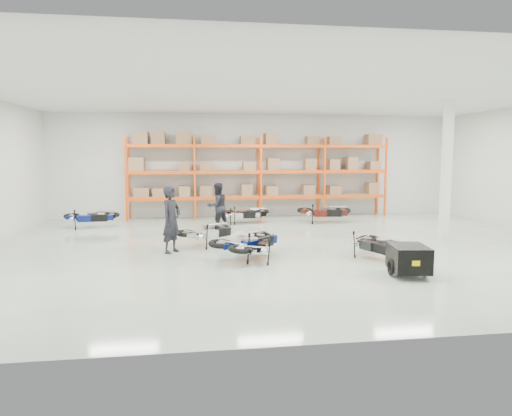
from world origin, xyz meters
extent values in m
plane|color=silver|center=(0.00, 0.00, 0.00)|extent=(18.00, 18.00, 0.00)
plane|color=white|center=(0.00, 0.00, 4.50)|extent=(18.00, 18.00, 0.00)
plane|color=silver|center=(0.00, 7.00, 2.25)|extent=(18.00, 0.00, 18.00)
plane|color=silver|center=(0.00, -7.00, 2.25)|extent=(18.00, 0.00, 18.00)
cube|color=#FF510D|center=(-5.60, 6.00, 1.75)|extent=(0.08, 0.08, 3.50)
cube|color=#FF510D|center=(-5.60, 6.90, 1.75)|extent=(0.08, 0.08, 3.50)
cube|color=#FF510D|center=(-2.80, 6.00, 1.75)|extent=(0.08, 0.08, 3.50)
cube|color=#FF510D|center=(-2.80, 6.90, 1.75)|extent=(0.08, 0.08, 3.50)
cube|color=#FF510D|center=(0.00, 6.00, 1.75)|extent=(0.08, 0.08, 3.50)
cube|color=#FF510D|center=(0.00, 6.90, 1.75)|extent=(0.08, 0.08, 3.50)
cube|color=#FF510D|center=(2.80, 6.00, 1.75)|extent=(0.08, 0.08, 3.50)
cube|color=#FF510D|center=(2.80, 6.90, 1.75)|extent=(0.08, 0.08, 3.50)
cube|color=#FF510D|center=(5.60, 6.00, 1.75)|extent=(0.08, 0.08, 3.50)
cube|color=#FF510D|center=(5.60, 6.90, 1.75)|extent=(0.08, 0.08, 3.50)
cube|color=#FF510D|center=(-4.20, 6.00, 0.90)|extent=(2.70, 0.08, 0.12)
cube|color=#FF510D|center=(-4.20, 6.90, 0.90)|extent=(2.70, 0.08, 0.12)
cube|color=#AA7A57|center=(-4.20, 6.45, 0.97)|extent=(2.68, 0.88, 0.02)
cube|color=#AA7A57|center=(-4.20, 6.45, 1.20)|extent=(2.40, 0.70, 0.44)
cube|color=#FF510D|center=(-1.40, 6.00, 0.90)|extent=(2.70, 0.08, 0.12)
cube|color=#FF510D|center=(-1.40, 6.90, 0.90)|extent=(2.70, 0.08, 0.12)
cube|color=#AA7A57|center=(-1.40, 6.45, 0.97)|extent=(2.68, 0.88, 0.02)
cube|color=#AA7A57|center=(-1.40, 6.45, 1.20)|extent=(2.40, 0.70, 0.44)
cube|color=#FF510D|center=(1.40, 6.00, 0.90)|extent=(2.70, 0.08, 0.12)
cube|color=#FF510D|center=(1.40, 6.90, 0.90)|extent=(2.70, 0.08, 0.12)
cube|color=#AA7A57|center=(1.40, 6.45, 0.97)|extent=(2.68, 0.88, 0.02)
cube|color=#AA7A57|center=(1.40, 6.45, 1.20)|extent=(2.40, 0.70, 0.44)
cube|color=#FF510D|center=(4.20, 6.00, 0.90)|extent=(2.70, 0.08, 0.12)
cube|color=#FF510D|center=(4.20, 6.90, 0.90)|extent=(2.70, 0.08, 0.12)
cube|color=#AA7A57|center=(4.20, 6.45, 0.97)|extent=(2.68, 0.88, 0.02)
cube|color=#AA7A57|center=(4.20, 6.45, 1.20)|extent=(2.40, 0.70, 0.44)
cube|color=#FF510D|center=(-4.20, 6.00, 2.00)|extent=(2.70, 0.08, 0.12)
cube|color=#FF510D|center=(-4.20, 6.90, 2.00)|extent=(2.70, 0.08, 0.12)
cube|color=#AA7A57|center=(-4.20, 6.45, 2.07)|extent=(2.68, 0.88, 0.02)
cube|color=#AA7A57|center=(-4.20, 6.45, 2.30)|extent=(2.40, 0.70, 0.44)
cube|color=#FF510D|center=(-1.40, 6.00, 2.00)|extent=(2.70, 0.08, 0.12)
cube|color=#FF510D|center=(-1.40, 6.90, 2.00)|extent=(2.70, 0.08, 0.12)
cube|color=#AA7A57|center=(-1.40, 6.45, 2.07)|extent=(2.68, 0.88, 0.02)
cube|color=#AA7A57|center=(-1.40, 6.45, 2.30)|extent=(2.40, 0.70, 0.44)
cube|color=#FF510D|center=(1.40, 6.00, 2.00)|extent=(2.70, 0.08, 0.12)
cube|color=#FF510D|center=(1.40, 6.90, 2.00)|extent=(2.70, 0.08, 0.12)
cube|color=#AA7A57|center=(1.40, 6.45, 2.07)|extent=(2.68, 0.88, 0.02)
cube|color=#AA7A57|center=(1.40, 6.45, 2.30)|extent=(2.40, 0.70, 0.44)
cube|color=#FF510D|center=(4.20, 6.00, 2.00)|extent=(2.70, 0.08, 0.12)
cube|color=#FF510D|center=(4.20, 6.90, 2.00)|extent=(2.70, 0.08, 0.12)
cube|color=#AA7A57|center=(4.20, 6.45, 2.07)|extent=(2.68, 0.88, 0.02)
cube|color=#AA7A57|center=(4.20, 6.45, 2.30)|extent=(2.40, 0.70, 0.44)
cube|color=#FF510D|center=(-4.20, 6.00, 3.10)|extent=(2.70, 0.08, 0.12)
cube|color=#FF510D|center=(-4.20, 6.90, 3.10)|extent=(2.70, 0.08, 0.12)
cube|color=#AA7A57|center=(-4.20, 6.45, 3.17)|extent=(2.68, 0.88, 0.02)
cube|color=#AA7A57|center=(-4.20, 6.45, 3.40)|extent=(2.40, 0.70, 0.44)
cube|color=#FF510D|center=(-1.40, 6.00, 3.10)|extent=(2.70, 0.08, 0.12)
cube|color=#FF510D|center=(-1.40, 6.90, 3.10)|extent=(2.70, 0.08, 0.12)
cube|color=#AA7A57|center=(-1.40, 6.45, 3.17)|extent=(2.68, 0.88, 0.02)
cube|color=#AA7A57|center=(-1.40, 6.45, 3.40)|extent=(2.40, 0.70, 0.44)
cube|color=#FF510D|center=(1.40, 6.00, 3.10)|extent=(2.70, 0.08, 0.12)
cube|color=#FF510D|center=(1.40, 6.90, 3.10)|extent=(2.70, 0.08, 0.12)
cube|color=#AA7A57|center=(1.40, 6.45, 3.17)|extent=(2.68, 0.88, 0.02)
cube|color=#AA7A57|center=(1.40, 6.45, 3.40)|extent=(2.40, 0.70, 0.44)
cube|color=#FF510D|center=(4.20, 6.00, 3.10)|extent=(2.70, 0.08, 0.12)
cube|color=#FF510D|center=(4.20, 6.90, 3.10)|extent=(2.70, 0.08, 0.12)
cube|color=#AA7A57|center=(4.20, 6.45, 3.17)|extent=(2.68, 0.88, 0.02)
cube|color=#AA7A57|center=(4.20, 6.45, 3.40)|extent=(2.40, 0.70, 0.44)
cube|color=white|center=(5.20, 0.50, 2.25)|extent=(0.25, 0.25, 4.50)
cube|color=black|center=(1.93, -3.63, 0.42)|extent=(0.93, 1.10, 0.58)
cube|color=yellow|center=(1.93, -4.13, 0.42)|extent=(0.17, 0.05, 0.12)
torus|color=black|center=(1.53, -3.63, 0.21)|extent=(0.08, 0.40, 0.40)
torus|color=black|center=(2.32, -3.63, 0.21)|extent=(0.08, 0.40, 0.40)
cylinder|color=black|center=(1.93, -2.95, 0.47)|extent=(0.18, 0.94, 0.04)
imported|color=black|center=(-3.52, -0.34, 0.94)|extent=(0.76, 0.82, 1.88)
imported|color=black|center=(-2.01, 3.49, 0.86)|extent=(1.05, 0.98, 1.73)
camera|label=1|loc=(-2.95, -13.20, 2.78)|focal=32.00mm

